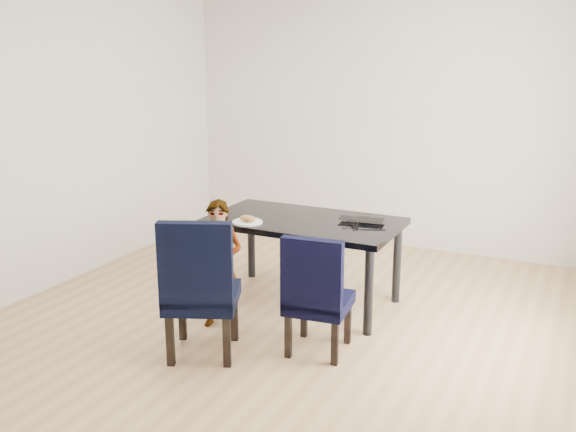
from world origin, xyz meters
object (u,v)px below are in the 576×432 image
at_px(plate, 247,222).
at_px(laptop, 363,219).
at_px(dining_table, 303,261).
at_px(child, 219,265).
at_px(chair_left, 202,285).
at_px(chair_right, 319,292).

xyz_separation_m(plate, laptop, (0.83, 0.49, 0.01)).
height_order(plate, laptop, laptop).
relative_size(dining_table, plate, 6.36).
bearing_deg(laptop, child, 38.98).
height_order(chair_left, child, chair_left).
bearing_deg(child, plate, 78.48).
xyz_separation_m(chair_left, laptop, (0.71, 1.36, 0.24)).
distance_m(dining_table, plate, 0.61).
bearing_deg(dining_table, plate, -140.34).
distance_m(chair_right, laptop, 1.01).
xyz_separation_m(chair_right, plate, (-0.86, 0.47, 0.30)).
bearing_deg(laptop, dining_table, 13.54).
relative_size(chair_left, laptop, 2.80).
distance_m(plate, laptop, 0.97).
relative_size(chair_left, chair_right, 1.15).
distance_m(chair_left, laptop, 1.56).
relative_size(dining_table, laptop, 4.30).
distance_m(dining_table, chair_left, 1.21).
bearing_deg(plate, chair_left, -82.19).
distance_m(dining_table, chair_right, 0.92).
xyz_separation_m(dining_table, child, (-0.39, -0.73, 0.14)).
relative_size(plate, laptop, 0.68).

